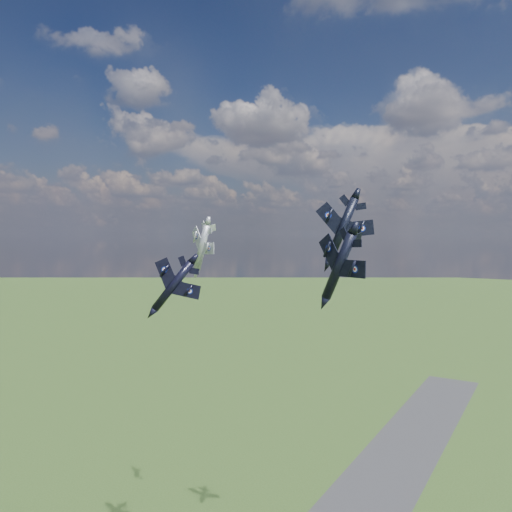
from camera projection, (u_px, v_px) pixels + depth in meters
The scene contains 4 objects.
jet_lead_navy at pixel (173, 286), 90.27m from camera, with size 10.86×15.14×3.13m, color black, non-canonical shape.
jet_right_navy at pixel (339, 266), 67.50m from camera, with size 9.97×13.90×2.88m, color black, non-canonical shape.
jet_high_navy at pixel (342, 229), 90.59m from camera, with size 11.74×16.36×3.39m, color black, non-canonical shape.
jet_left_silver at pixel (202, 248), 109.19m from camera, with size 11.00×15.34×3.17m, color #9FA1AA, non-canonical shape.
Camera 1 is at (50.83, -64.29, 87.25)m, focal length 35.00 mm.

